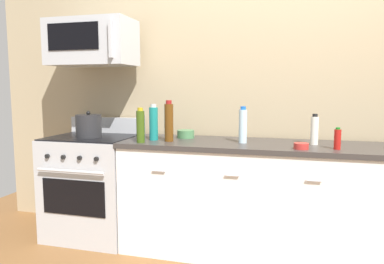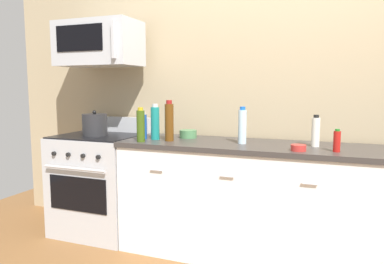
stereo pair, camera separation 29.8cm
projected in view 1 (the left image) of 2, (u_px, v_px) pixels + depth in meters
ground_plane at (272, 255)px, 2.98m from camera, size 6.66×6.66×0.00m
back_wall at (278, 88)px, 3.21m from camera, size 5.55×0.10×2.70m
counter_unit at (273, 201)px, 2.92m from camera, size 2.46×0.66×0.92m
range_oven at (94, 185)px, 3.34m from camera, size 0.76×0.69×1.07m
microwave at (92, 43)px, 3.23m from camera, size 0.74×0.44×0.40m
bottle_wine_amber at (169, 122)px, 2.98m from camera, size 0.07×0.07×0.34m
bottle_sparkling_teal at (154, 123)px, 3.05m from camera, size 0.07×0.07×0.30m
bottle_olive_oil at (140, 126)px, 2.91m from camera, size 0.07×0.07×0.28m
bottle_water_clear at (243, 126)px, 2.90m from camera, size 0.07×0.07×0.29m
bottle_soda_blue at (141, 127)px, 3.07m from camera, size 0.07×0.07×0.23m
bottle_hot_sauce_red at (337, 139)px, 2.59m from camera, size 0.05×0.05×0.16m
bottle_vinegar_white at (314, 130)px, 2.81m from camera, size 0.06×0.06×0.24m
bowl_green_glaze at (186, 134)px, 3.19m from camera, size 0.15×0.15×0.07m
bowl_red_small at (301, 146)px, 2.61m from camera, size 0.11×0.11×0.04m
stockpot at (89, 126)px, 3.23m from camera, size 0.22×0.22×0.23m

